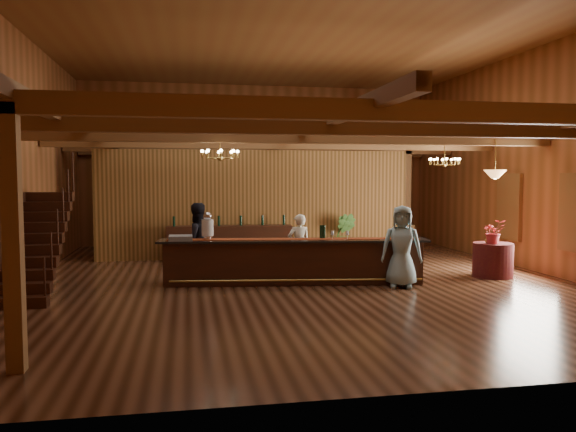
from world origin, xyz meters
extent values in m
plane|color=brown|center=(0.00, 0.00, 0.00)|extent=(14.00, 14.00, 0.00)
plane|color=brown|center=(0.00, 0.00, 5.50)|extent=(14.00, 14.00, 0.00)
cube|color=#9A562F|center=(0.00, 7.00, 2.75)|extent=(12.00, 0.10, 5.50)
cube|color=#9A562F|center=(0.00, -7.00, 2.75)|extent=(12.00, 0.10, 5.50)
cube|color=#9A562F|center=(-6.00, 0.00, 2.75)|extent=(0.10, 14.00, 5.50)
cube|color=#9A562F|center=(6.00, 0.00, 2.75)|extent=(0.10, 14.00, 5.50)
cube|color=brown|center=(0.00, -5.50, 3.20)|extent=(11.90, 0.20, 0.28)
cube|color=brown|center=(0.00, -3.00, 3.20)|extent=(11.90, 0.20, 0.28)
cube|color=brown|center=(0.00, -0.50, 3.20)|extent=(11.90, 0.20, 0.28)
cube|color=brown|center=(0.00, 2.00, 3.20)|extent=(11.90, 0.20, 0.28)
cube|color=brown|center=(0.00, 4.50, 3.20)|extent=(11.90, 0.20, 0.28)
cube|color=brown|center=(0.00, 6.80, 3.20)|extent=(11.90, 0.20, 0.28)
cube|color=brown|center=(-4.50, 0.00, 3.34)|extent=(0.18, 13.90, 0.22)
cube|color=brown|center=(0.00, 0.00, 3.34)|extent=(0.18, 13.90, 0.22)
cube|color=brown|center=(4.50, 0.00, 3.34)|extent=(0.18, 13.90, 0.22)
cube|color=brown|center=(-4.50, 4.50, 1.60)|extent=(0.20, 0.20, 3.20)
cube|color=brown|center=(4.50, 4.50, 1.60)|extent=(0.20, 0.20, 3.20)
cube|color=brown|center=(-4.50, -5.50, 1.60)|extent=(0.20, 0.20, 3.20)
cube|color=#915C2B|center=(-0.50, 3.50, 1.55)|extent=(9.00, 0.18, 3.10)
cube|color=white|center=(5.95, -1.60, 1.55)|extent=(0.12, 1.05, 1.75)
cube|color=white|center=(5.95, 1.00, 1.55)|extent=(0.12, 1.05, 1.75)
cube|color=#3B1A0E|center=(-5.45, -2.00, 0.10)|extent=(1.00, 0.28, 0.20)
cube|color=#3B1A0E|center=(-5.45, -1.72, 0.30)|extent=(1.00, 0.28, 0.20)
cube|color=#3B1A0E|center=(-5.45, -1.44, 0.50)|extent=(1.00, 0.28, 0.20)
cube|color=#3B1A0E|center=(-5.45, -1.16, 0.70)|extent=(1.00, 0.28, 0.20)
cube|color=#3B1A0E|center=(-5.45, -0.88, 0.90)|extent=(1.00, 0.28, 0.20)
cube|color=#3B1A0E|center=(-5.45, -0.60, 1.10)|extent=(1.00, 0.28, 0.20)
cube|color=#3B1A0E|center=(-5.45, -0.32, 1.30)|extent=(1.00, 0.28, 0.20)
cube|color=#3B1A0E|center=(-5.45, -0.04, 1.50)|extent=(1.00, 0.28, 0.20)
cube|color=#3B1A0E|center=(-5.45, 0.24, 1.70)|extent=(1.00, 0.28, 0.20)
cube|color=#3B1A0E|center=(-5.45, 0.52, 1.90)|extent=(1.00, 0.28, 0.20)
cube|color=#3B1A0E|center=(1.00, 5.50, 0.55)|extent=(1.20, 0.60, 1.10)
cube|color=brown|center=(-2.00, 5.50, 0.50)|extent=(1.00, 0.60, 1.00)
cube|color=#3B1A0E|center=(-0.18, -0.61, 0.47)|extent=(5.61, 1.31, 0.93)
cube|color=black|center=(-0.18, -0.61, 0.95)|extent=(5.90, 1.47, 0.05)
cube|color=maroon|center=(-0.18, -0.61, 0.98)|extent=(5.49, 1.07, 0.01)
cylinder|color=#B69646|center=(-0.18, -0.99, 0.14)|extent=(5.36, 0.73, 0.05)
cylinder|color=silver|center=(-2.03, -0.33, 1.02)|extent=(0.18, 0.18, 0.08)
cylinder|color=silver|center=(-2.03, -0.33, 1.24)|extent=(0.26, 0.26, 0.36)
sphere|color=silver|center=(-2.03, -0.33, 1.49)|extent=(0.18, 0.18, 0.18)
cube|color=gray|center=(-2.61, -0.35, 1.03)|extent=(0.50, 0.50, 0.10)
cube|color=brown|center=(2.14, -0.98, 1.13)|extent=(0.06, 0.06, 0.30)
cube|color=brown|center=(2.42, -0.98, 1.13)|extent=(0.06, 0.06, 0.30)
cylinder|color=brown|center=(2.28, -0.98, 1.16)|extent=(0.24, 0.24, 0.24)
cylinder|color=black|center=(0.44, -0.58, 1.13)|extent=(0.07, 0.07, 0.30)
cylinder|color=black|center=(0.50, -0.59, 1.13)|extent=(0.07, 0.07, 0.30)
cube|color=#3B1A0E|center=(-1.30, 3.08, 0.49)|extent=(3.49, 0.77, 0.97)
cylinder|color=#471811|center=(4.56, -0.62, 0.40)|extent=(0.92, 0.92, 0.79)
cylinder|color=#B69646|center=(-1.75, -0.30, 2.97)|extent=(0.02, 0.02, 0.46)
sphere|color=#B69646|center=(-1.75, -0.30, 2.74)|extent=(0.12, 0.12, 0.12)
torus|color=#B69646|center=(-1.75, -0.30, 2.84)|extent=(0.80, 0.80, 0.04)
cylinder|color=#B69646|center=(4.19, 1.23, 2.92)|extent=(0.02, 0.02, 0.55)
sphere|color=#B69646|center=(4.19, 1.23, 2.65)|extent=(0.12, 0.12, 0.12)
torus|color=#B69646|center=(4.19, 1.23, 2.75)|extent=(0.80, 0.80, 0.04)
cylinder|color=#B69646|center=(4.56, -0.62, 2.80)|extent=(0.02, 0.02, 0.80)
cone|color=#ED9D51|center=(4.56, -0.62, 2.40)|extent=(0.52, 0.52, 0.20)
imported|color=white|center=(0.09, 0.15, 0.74)|extent=(0.56, 0.38, 1.47)
imported|color=black|center=(-2.27, 0.26, 0.87)|extent=(1.04, 0.93, 1.75)
imported|color=#92BECA|center=(1.98, -1.42, 0.87)|extent=(0.99, 0.81, 1.74)
imported|color=#3E752D|center=(2.01, 3.17, 0.64)|extent=(0.87, 0.80, 1.28)
imported|color=#BA2A30|center=(4.47, -0.76, 1.08)|extent=(0.56, 0.50, 0.57)
imported|color=#B69646|center=(4.41, -0.66, 0.93)|extent=(0.18, 0.18, 0.28)
camera|label=1|loc=(-2.46, -12.56, 2.34)|focal=35.00mm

